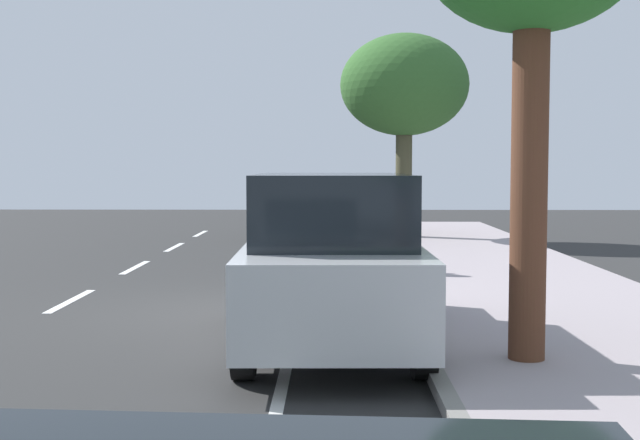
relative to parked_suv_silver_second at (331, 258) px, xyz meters
The scene contains 10 objects.
ground 2.83m from the parked_suv_silver_second, 119.62° to the left, with size 54.49×54.49×0.00m, color #2C2C2C.
sidewalk 3.98m from the parked_suv_silver_second, 36.42° to the left, with size 4.04×34.05×0.13m, color #9F9297.
curb_edge 2.68m from the parked_suv_silver_second, 66.32° to the left, with size 0.16×34.05×0.13m, color gray.
lane_stripe_centre 4.28m from the parked_suv_silver_second, 165.15° to the left, with size 0.14×31.60×0.01m.
lane_stripe_bike_edge 2.55m from the parked_suv_silver_second, 101.45° to the left, with size 0.12×34.05×0.01m, color white.
parked_suv_silver_second is the anchor object (origin of this frame).
parked_sedan_black_mid 14.56m from the parked_suv_silver_second, 89.86° to the left, with size 1.92×4.44×1.52m.
bicycle_at_curb 6.37m from the parked_suv_silver_second, 85.11° to the left, with size 1.29×1.20×0.73m.
cyclist_with_backpack 5.90m from the parked_suv_silver_second, 82.58° to the left, with size 0.52×0.55×1.71m.
street_tree_far_end 13.90m from the parked_suv_silver_second, 81.60° to the left, with size 3.51×3.51×5.53m.
Camera 1 is at (1.31, -11.73, 2.09)m, focal length 46.57 mm.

